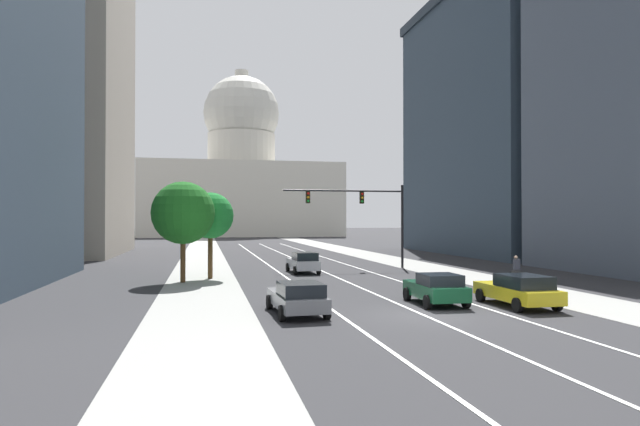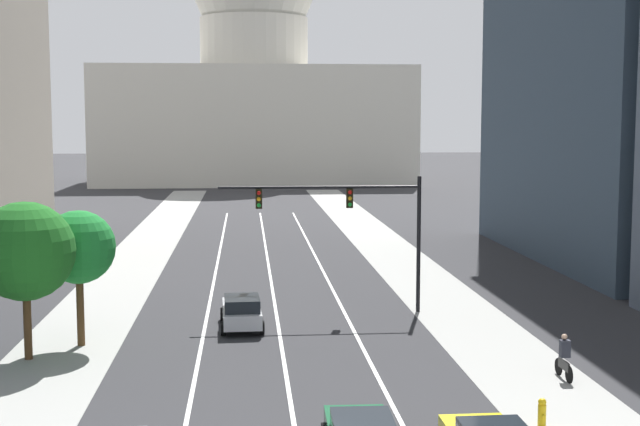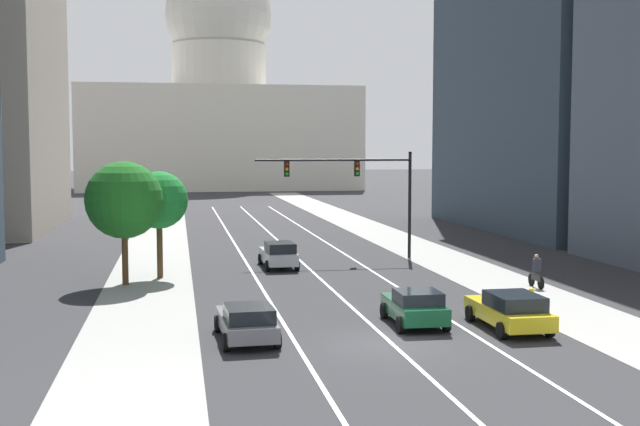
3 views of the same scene
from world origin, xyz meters
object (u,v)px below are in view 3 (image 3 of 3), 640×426
Objects in this scene: car_green at (415,307)px; street_tree_mid_left at (159,200)px; car_yellow at (510,310)px; traffic_signal_mast at (361,181)px; fire_hydrant at (531,298)px; cyclist at (536,271)px; car_silver at (279,254)px; street_tree_near_left at (124,200)px; car_gray at (247,321)px; capitol_building at (220,105)px.

car_green is 17.56m from street_tree_mid_left.
street_tree_mid_left is at bearing 41.73° from car_yellow.
fire_hydrant is at bearing -76.98° from traffic_signal_mast.
car_green is 0.40× the size of traffic_signal_mast.
traffic_signal_mast is at bearing 26.88° from cyclist.
car_yellow is 1.17× the size of car_green.
car_silver is 0.76× the size of street_tree_mid_left.
car_green is at bearing -170.40° from car_silver.
car_green is 6.55m from fire_hydrant.
car_green is at bearing -53.48° from street_tree_mid_left.
street_tree_near_left is at bearing 76.35° from cyclist.
fire_hydrant is (12.89, 3.92, -0.27)m from car_gray.
traffic_signal_mast is 15.99m from street_tree_near_left.
street_tree_mid_left is at bearing 69.55° from cyclist.
street_tree_mid_left is (-8.54, -99.63, -10.44)m from capitol_building.
car_green reaches higher than car_gray.
traffic_signal_mast is 17.81m from fire_hydrant.
car_yellow is (5.13, -114.84, -13.90)m from capitol_building.
cyclist is at bearing -31.02° from car_yellow.
capitol_building reaches higher than street_tree_mid_left.
street_tree_near_left is at bearing -95.76° from capitol_building.
car_green is 2.36× the size of cyclist.
car_gray is 1.03× the size of car_silver.
car_yellow is 1.03× the size of car_gray.
traffic_signal_mast is 11.05× the size of fire_hydrant.
car_green is at bearing 129.08° from cyclist.
car_gray is 18.20m from car_silver.
capitol_building is at bearing -5.24° from car_gray.
car_silver reaches higher than car_yellow.
fire_hydrant is at bearing -66.69° from car_green.
street_tree_near_left is at bearing -152.32° from traffic_signal_mast.
cyclist is at bearing -61.89° from traffic_signal_mast.
capitol_building is 10.05× the size of car_yellow.
car_yellow is 0.74× the size of street_tree_near_left.
fire_hydrant is (2.65, 3.81, -0.31)m from car_yellow.
car_silver is 0.44× the size of traffic_signal_mast.
traffic_signal_mast reaches higher than car_silver.
car_green is 17.19m from street_tree_near_left.
cyclist is at bearing -12.42° from street_tree_near_left.
street_tree_mid_left is (-13.66, 15.20, 3.46)m from car_yellow.
car_silver is 4.86× the size of fire_hydrant.
fire_hydrant is 20.26m from street_tree_mid_left.
car_gray reaches higher than fire_hydrant.
street_tree_near_left reaches higher than cyclist.
car_green is 0.92× the size of car_silver.
traffic_signal_mast is at bearing -65.41° from car_silver.
car_gray is at bearing 103.69° from car_green.
car_silver is (-6.83, 17.77, 0.04)m from car_yellow.
street_tree_near_left is (-18.03, 9.36, 3.94)m from fire_hydrant.
capitol_building is 98.07m from car_silver.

